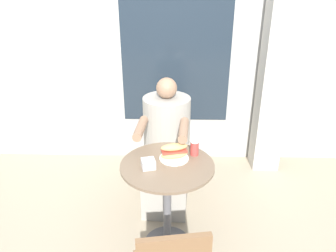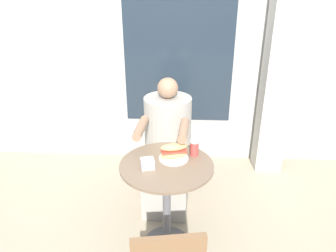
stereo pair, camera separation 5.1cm
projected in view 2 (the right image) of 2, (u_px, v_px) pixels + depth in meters
ground_plane at (167, 244)px, 2.59m from camera, size 8.00×8.00×0.00m
storefront_wall at (174, 33)px, 3.30m from camera, size 8.00×0.09×2.80m
lattice_pillar at (280, 59)px, 3.16m from camera, size 0.27×0.27×2.40m
cafe_table at (167, 188)px, 2.37m from camera, size 0.66×0.66×0.74m
diner_chair at (170, 135)px, 3.18m from camera, size 0.41×0.41×0.87m
seated_diner at (167, 154)px, 2.87m from camera, size 0.43×0.73×1.19m
sandwich_on_plate at (174, 152)px, 2.33m from camera, size 0.21×0.21×0.12m
drink_cup at (194, 148)px, 2.38m from camera, size 0.07×0.07×0.11m
napkin_box at (147, 163)px, 2.23m from camera, size 0.11×0.11×0.06m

